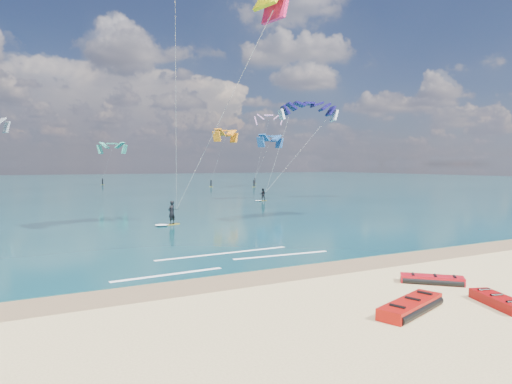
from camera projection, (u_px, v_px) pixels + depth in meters
ground at (96, 206)px, 51.08m from camera, size 320.00×320.00×0.00m
wet_sand_strip at (241, 279)px, 18.43m from camera, size 320.00×2.40×0.01m
sea at (54, 184)px, 107.56m from camera, size 320.00×200.00×0.04m
packed_kite_left at (410, 312)px, 14.40m from camera, size 3.42×2.15×0.43m
packed_kite_mid at (432, 283)px, 17.85m from camera, size 2.51×2.44×0.36m
packed_kite_right at (498, 306)px, 15.01m from camera, size 1.74×2.55×0.38m
kitesurfer_main at (198, 93)px, 31.20m from camera, size 9.07×9.67×18.52m
kitesurfer_far at (287, 145)px, 56.61m from camera, size 11.00×5.52×13.59m
shoreline_foam at (229, 259)px, 22.24m from camera, size 11.37×3.61×0.01m
distant_kites at (101, 158)px, 87.03m from camera, size 91.78×38.94×15.58m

